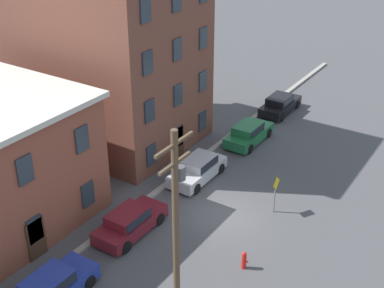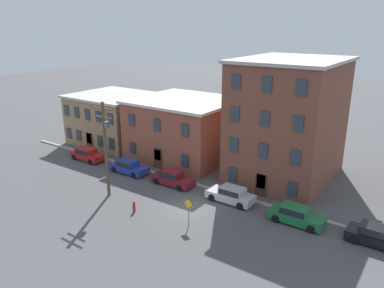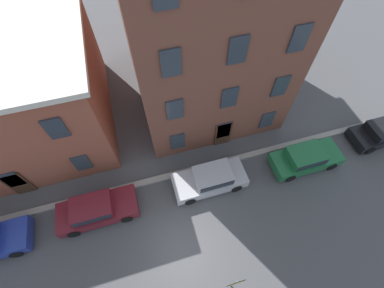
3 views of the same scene
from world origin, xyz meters
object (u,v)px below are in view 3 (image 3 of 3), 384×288
object	(u,v)px
car_silver	(211,178)
car_green	(306,158)
car_black	(383,132)
caution_sign	(235,283)
car_maroon	(96,209)

from	to	relation	value
car_silver	car_green	distance (m)	6.19
car_silver	car_black	world-z (taller)	same
car_silver	car_black	bearing A→B (deg)	0.10
car_black	caution_sign	distance (m)	14.12
car_maroon	caution_sign	bearing A→B (deg)	-43.09
car_black	caution_sign	bearing A→B (deg)	-156.52
car_green	caution_sign	distance (m)	8.76
car_maroon	car_black	size ratio (longest dim) A/B	1.00
car_silver	car_black	distance (m)	12.18
car_green	caution_sign	bearing A→B (deg)	-142.68
car_green	caution_sign	xyz separation A→B (m)	(-6.93, -5.28, 0.83)
car_silver	car_green	size ratio (longest dim) A/B	1.00
car_maroon	car_silver	xyz separation A→B (m)	(6.75, -0.01, 0.00)
car_green	caution_sign	size ratio (longest dim) A/B	1.85
car_green	caution_sign	world-z (taller)	caution_sign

